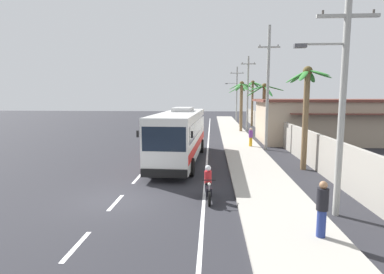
{
  "coord_description": "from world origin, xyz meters",
  "views": [
    {
      "loc": [
        4.09,
        -13.04,
        4.56
      ],
      "look_at": [
        2.74,
        8.55,
        1.7
      ],
      "focal_mm": 29.18,
      "sensor_mm": 36.0,
      "label": 1
    }
  ],
  "objects_px": {
    "utility_pole_far": "(248,92)",
    "palm_nearest": "(306,101)",
    "palm_farthest": "(241,98)",
    "utility_pole_nearest": "(341,94)",
    "pedestrian_near_kerb": "(322,208)",
    "pedestrian_midwalk": "(251,137)",
    "palm_fourth": "(264,101)",
    "utility_pole_distant": "(236,93)",
    "motorcycle_beside_bus": "(208,186)",
    "roadside_building": "(329,121)",
    "coach_bus_foreground": "(180,134)",
    "palm_third": "(241,95)",
    "palm_second": "(252,94)",
    "utility_pole_mid": "(268,87)"
  },
  "relations": [
    {
      "from": "utility_pole_distant",
      "to": "palm_third",
      "type": "height_order",
      "value": "utility_pole_distant"
    },
    {
      "from": "coach_bus_foreground",
      "to": "utility_pole_far",
      "type": "xyz_separation_m",
      "value": [
        6.84,
        19.61,
        3.07
      ]
    },
    {
      "from": "coach_bus_foreground",
      "to": "palm_nearest",
      "type": "relative_size",
      "value": 1.92
    },
    {
      "from": "palm_second",
      "to": "palm_third",
      "type": "bearing_deg",
      "value": -130.52
    },
    {
      "from": "utility_pole_distant",
      "to": "palm_second",
      "type": "xyz_separation_m",
      "value": [
        1.73,
        -8.54,
        -0.3
      ]
    },
    {
      "from": "motorcycle_beside_bus",
      "to": "utility_pole_nearest",
      "type": "height_order",
      "value": "utility_pole_nearest"
    },
    {
      "from": "utility_pole_nearest",
      "to": "palm_third",
      "type": "relative_size",
      "value": 1.41
    },
    {
      "from": "coach_bus_foreground",
      "to": "palm_fourth",
      "type": "distance_m",
      "value": 13.64
    },
    {
      "from": "utility_pole_distant",
      "to": "palm_farthest",
      "type": "height_order",
      "value": "utility_pole_distant"
    },
    {
      "from": "pedestrian_near_kerb",
      "to": "pedestrian_midwalk",
      "type": "bearing_deg",
      "value": 150.08
    },
    {
      "from": "palm_farthest",
      "to": "utility_pole_nearest",
      "type": "bearing_deg",
      "value": -87.85
    },
    {
      "from": "palm_nearest",
      "to": "motorcycle_beside_bus",
      "type": "bearing_deg",
      "value": -133.73
    },
    {
      "from": "palm_nearest",
      "to": "palm_third",
      "type": "distance_m",
      "value": 25.71
    },
    {
      "from": "palm_farthest",
      "to": "utility_pole_mid",
      "type": "bearing_deg",
      "value": -85.89
    },
    {
      "from": "utility_pole_far",
      "to": "palm_nearest",
      "type": "bearing_deg",
      "value": -87.14
    },
    {
      "from": "palm_fourth",
      "to": "pedestrian_near_kerb",
      "type": "bearing_deg",
      "value": -94.73
    },
    {
      "from": "motorcycle_beside_bus",
      "to": "utility_pole_far",
      "type": "relative_size",
      "value": 0.2
    },
    {
      "from": "utility_pole_distant",
      "to": "utility_pole_nearest",
      "type": "bearing_deg",
      "value": -89.46
    },
    {
      "from": "palm_second",
      "to": "palm_farthest",
      "type": "height_order",
      "value": "palm_second"
    },
    {
      "from": "palm_third",
      "to": "palm_farthest",
      "type": "height_order",
      "value": "palm_farthest"
    },
    {
      "from": "pedestrian_near_kerb",
      "to": "palm_second",
      "type": "height_order",
      "value": "palm_second"
    },
    {
      "from": "utility_pole_mid",
      "to": "palm_fourth",
      "type": "distance_m",
      "value": 6.39
    },
    {
      "from": "coach_bus_foreground",
      "to": "pedestrian_near_kerb",
      "type": "height_order",
      "value": "coach_bus_foreground"
    },
    {
      "from": "utility_pole_mid",
      "to": "utility_pole_far",
      "type": "bearing_deg",
      "value": 89.91
    },
    {
      "from": "utility_pole_distant",
      "to": "roadside_building",
      "type": "height_order",
      "value": "utility_pole_distant"
    },
    {
      "from": "utility_pole_distant",
      "to": "motorcycle_beside_bus",
      "type": "bearing_deg",
      "value": -95.97
    },
    {
      "from": "palm_nearest",
      "to": "roadside_building",
      "type": "height_order",
      "value": "palm_nearest"
    },
    {
      "from": "roadside_building",
      "to": "utility_pole_far",
      "type": "bearing_deg",
      "value": 125.25
    },
    {
      "from": "motorcycle_beside_bus",
      "to": "pedestrian_near_kerb",
      "type": "xyz_separation_m",
      "value": [
        3.6,
        -3.7,
        0.46
      ]
    },
    {
      "from": "palm_nearest",
      "to": "palm_fourth",
      "type": "xyz_separation_m",
      "value": [
        -0.36,
        13.31,
        -0.22
      ]
    },
    {
      "from": "utility_pole_mid",
      "to": "motorcycle_beside_bus",
      "type": "bearing_deg",
      "value": -109.78
    },
    {
      "from": "palm_farthest",
      "to": "roadside_building",
      "type": "relative_size",
      "value": 0.45
    },
    {
      "from": "pedestrian_near_kerb",
      "to": "palm_fourth",
      "type": "relative_size",
      "value": 0.31
    },
    {
      "from": "motorcycle_beside_bus",
      "to": "utility_pole_far",
      "type": "xyz_separation_m",
      "value": [
        4.78,
        27.92,
        4.37
      ]
    },
    {
      "from": "utility_pole_far",
      "to": "roadside_building",
      "type": "xyz_separation_m",
      "value": [
        6.89,
        -9.76,
        -2.86
      ]
    },
    {
      "from": "utility_pole_nearest",
      "to": "palm_farthest",
      "type": "xyz_separation_m",
      "value": [
        -1.04,
        27.61,
        -0.33
      ]
    },
    {
      "from": "pedestrian_midwalk",
      "to": "palm_fourth",
      "type": "distance_m",
      "value": 6.39
    },
    {
      "from": "palm_second",
      "to": "roadside_building",
      "type": "height_order",
      "value": "palm_second"
    },
    {
      "from": "palm_second",
      "to": "palm_farthest",
      "type": "relative_size",
      "value": 1.07
    },
    {
      "from": "palm_nearest",
      "to": "roadside_building",
      "type": "distance_m",
      "value": 13.52
    },
    {
      "from": "palm_second",
      "to": "palm_farthest",
      "type": "bearing_deg",
      "value": -106.59
    },
    {
      "from": "motorcycle_beside_bus",
      "to": "pedestrian_midwalk",
      "type": "height_order",
      "value": "pedestrian_midwalk"
    },
    {
      "from": "coach_bus_foreground",
      "to": "palm_nearest",
      "type": "distance_m",
      "value": 8.54
    },
    {
      "from": "pedestrian_midwalk",
      "to": "utility_pole_mid",
      "type": "distance_m",
      "value": 4.54
    },
    {
      "from": "utility_pole_mid",
      "to": "palm_nearest",
      "type": "xyz_separation_m",
      "value": [
        1.11,
        -7.1,
        -1.04
      ]
    },
    {
      "from": "utility_pole_distant",
      "to": "palm_nearest",
      "type": "bearing_deg",
      "value": -87.77
    },
    {
      "from": "pedestrian_near_kerb",
      "to": "palm_second",
      "type": "bearing_deg",
      "value": 146.11
    },
    {
      "from": "palm_second",
      "to": "palm_third",
      "type": "xyz_separation_m",
      "value": [
        -1.95,
        -2.28,
        -0.15
      ]
    },
    {
      "from": "utility_pole_mid",
      "to": "palm_third",
      "type": "xyz_separation_m",
      "value": [
        -0.52,
        18.56,
        -0.62
      ]
    },
    {
      "from": "pedestrian_midwalk",
      "to": "roadside_building",
      "type": "height_order",
      "value": "roadside_building"
    }
  ]
}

